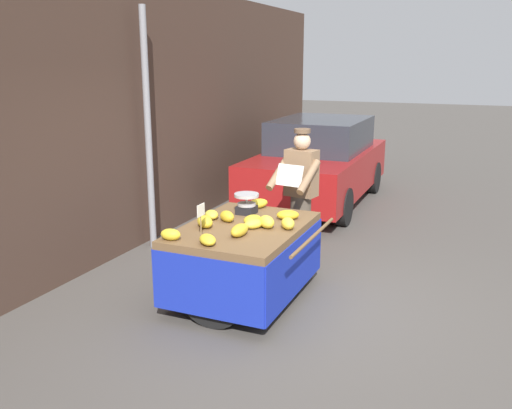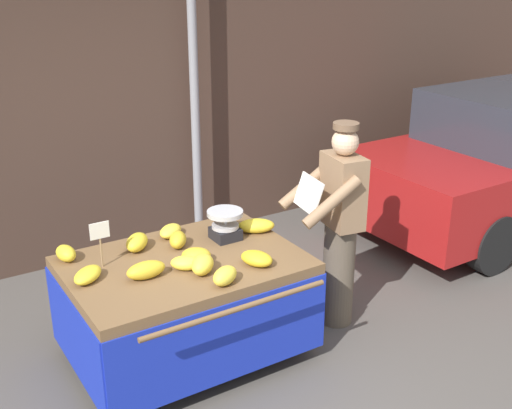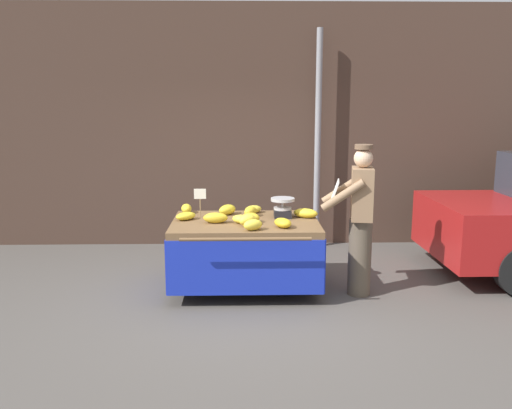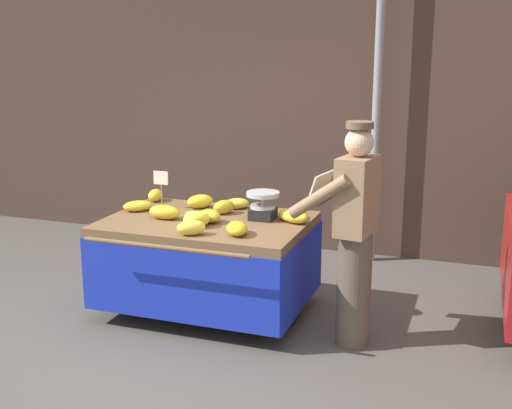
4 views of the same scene
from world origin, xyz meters
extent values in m
plane|color=#514C47|center=(0.00, 0.00, 0.00)|extent=(60.00, 60.00, 0.00)
cube|color=#473328|center=(0.00, 2.69, 1.79)|extent=(16.00, 0.24, 3.59)
cylinder|color=gray|center=(1.05, 2.37, 1.60)|extent=(0.09, 0.09, 3.20)
cube|color=brown|center=(-0.02, 0.48, 0.79)|extent=(1.68, 1.18, 0.08)
cylinder|color=black|center=(-0.78, 0.48, 0.37)|extent=(0.05, 0.74, 0.74)
cylinder|color=#B7B7BC|center=(-0.81, 0.48, 0.37)|extent=(0.01, 0.13, 0.13)
cylinder|color=black|center=(0.73, 0.48, 0.37)|extent=(0.05, 0.74, 0.74)
cylinder|color=#B7B7BC|center=(0.76, 0.48, 0.37)|extent=(0.01, 0.13, 0.13)
cylinder|color=#4C4742|center=(-0.02, 0.99, 0.37)|extent=(0.05, 0.05, 0.75)
cube|color=#192DB2|center=(-0.02, -0.11, 0.45)|extent=(1.68, 0.02, 0.60)
cube|color=#192DB2|center=(-0.02, 1.07, 0.45)|extent=(1.68, 0.02, 0.60)
cube|color=#192DB2|center=(-0.86, 0.48, 0.45)|extent=(0.02, 1.18, 0.60)
cube|color=#192DB2|center=(0.81, 0.48, 0.45)|extent=(0.02, 1.18, 0.60)
cylinder|color=brown|center=(-0.02, -0.29, 0.81)|extent=(1.34, 0.04, 0.04)
cube|color=black|center=(0.42, 0.65, 0.87)|extent=(0.20, 0.20, 0.09)
cylinder|color=#B7B7BC|center=(0.42, 0.65, 0.97)|extent=(0.02, 0.02, 0.11)
cylinder|color=#B7B7BC|center=(0.42, 0.65, 1.04)|extent=(0.28, 0.28, 0.04)
cylinder|color=#B7B7BC|center=(0.42, 0.65, 0.94)|extent=(0.21, 0.21, 0.03)
cylinder|color=#997A51|center=(-0.56, 0.70, 0.94)|extent=(0.01, 0.01, 0.22)
cube|color=white|center=(-0.56, 0.70, 1.11)|extent=(0.14, 0.01, 0.12)
ellipsoid|color=gold|center=(-0.36, 0.38, 0.89)|extent=(0.28, 0.14, 0.12)
ellipsoid|color=yellow|center=(0.69, 0.63, 0.88)|extent=(0.33, 0.27, 0.11)
ellipsoid|color=yellow|center=(0.00, 0.23, 0.89)|extent=(0.26, 0.26, 0.13)
ellipsoid|color=yellow|center=(-0.71, 0.54, 0.87)|extent=(0.29, 0.28, 0.09)
ellipsoid|color=gold|center=(0.04, 0.41, 0.88)|extent=(0.26, 0.24, 0.11)
ellipsoid|color=yellow|center=(0.07, 0.92, 0.87)|extent=(0.27, 0.25, 0.09)
ellipsoid|color=gold|center=(0.04, 0.71, 0.89)|extent=(0.21, 0.24, 0.12)
ellipsoid|color=gold|center=(0.38, 0.14, 0.88)|extent=(0.25, 0.29, 0.10)
ellipsoid|color=yellow|center=(-0.74, 0.93, 0.88)|extent=(0.15, 0.22, 0.11)
ellipsoid|color=yellow|center=(-0.24, 0.83, 0.89)|extent=(0.27, 0.28, 0.12)
ellipsoid|color=yellow|center=(0.05, 0.02, 0.89)|extent=(0.26, 0.23, 0.12)
ellipsoid|color=yellow|center=(-0.07, 0.35, 0.87)|extent=(0.26, 0.24, 0.10)
cylinder|color=brown|center=(1.27, 0.29, 0.44)|extent=(0.26, 0.26, 0.88)
cube|color=#8C6B4C|center=(1.27, 0.29, 1.17)|extent=(0.29, 0.41, 0.58)
sphere|color=#DBB28E|center=(1.27, 0.29, 1.56)|extent=(0.21, 0.21, 0.21)
cylinder|color=brown|center=(1.27, 0.29, 1.69)|extent=(0.20, 0.20, 0.05)
cylinder|color=#8C6B4C|center=(1.03, 0.12, 1.18)|extent=(0.49, 0.17, 0.37)
cylinder|color=#8C6B4C|center=(1.10, 0.53, 1.18)|extent=(0.49, 0.17, 0.37)
cube|color=silver|center=(0.98, 0.34, 1.19)|extent=(0.15, 0.35, 0.25)
camera|label=1|loc=(-5.09, -1.85, 2.51)|focal=38.71mm
camera|label=2|loc=(-1.81, -3.34, 2.90)|focal=45.11mm
camera|label=3|loc=(-0.05, -5.63, 2.19)|focal=38.23mm
camera|label=4|loc=(2.14, -4.34, 2.23)|focal=45.70mm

